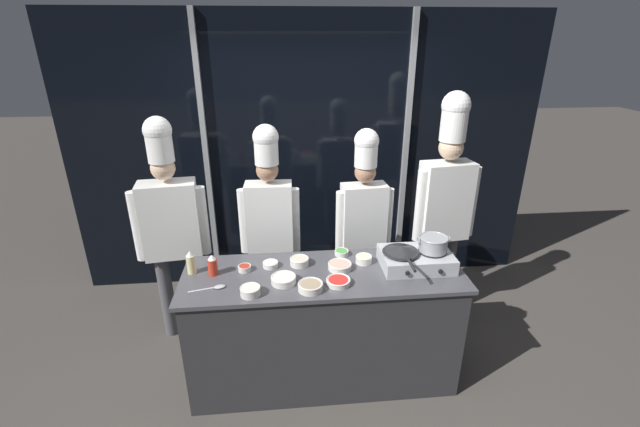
{
  "coord_description": "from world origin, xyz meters",
  "views": [
    {
      "loc": [
        -0.28,
        -2.6,
        2.49
      ],
      "look_at": [
        0.0,
        0.25,
        1.27
      ],
      "focal_mm": 24.0,
      "sensor_mm": 36.0,
      "label": 1
    }
  ],
  "objects_px": {
    "prep_bowl_rice": "(283,279)",
    "chef_sous": "(269,215)",
    "prep_bowl_bean_sprouts": "(250,290)",
    "chef_head": "(171,220)",
    "stock_pot": "(433,243)",
    "chef_pastry": "(445,196)",
    "prep_bowl_mushrooms": "(310,286)",
    "chef_line": "(363,215)",
    "prep_bowl_noodles": "(364,259)",
    "squeeze_bottle_chili": "(213,265)",
    "serving_spoon_slotted": "(214,288)",
    "frying_pan": "(401,249)",
    "portable_stove": "(416,259)",
    "prep_bowl_shrimp": "(340,266)",
    "prep_bowl_scallions": "(342,252)",
    "prep_bowl_chicken": "(299,261)",
    "prep_bowl_bell_pepper": "(338,281)",
    "prep_bowl_garlic": "(270,264)",
    "prep_bowl_chili_flakes": "(245,268)",
    "squeeze_bottle_oil": "(191,263)"
  },
  "relations": [
    {
      "from": "squeeze_bottle_oil",
      "to": "chef_head",
      "type": "xyz_separation_m",
      "value": [
        -0.25,
        0.56,
        0.09
      ]
    },
    {
      "from": "prep_bowl_mushrooms",
      "to": "chef_line",
      "type": "xyz_separation_m",
      "value": [
        0.52,
        0.89,
        0.1
      ]
    },
    {
      "from": "squeeze_bottle_chili",
      "to": "prep_bowl_bell_pepper",
      "type": "bearing_deg",
      "value": -13.61
    },
    {
      "from": "prep_bowl_scallions",
      "to": "chef_pastry",
      "type": "distance_m",
      "value": 1.06
    },
    {
      "from": "chef_line",
      "to": "squeeze_bottle_oil",
      "type": "bearing_deg",
      "value": 19.4
    },
    {
      "from": "prep_bowl_noodles",
      "to": "portable_stove",
      "type": "bearing_deg",
      "value": -13.29
    },
    {
      "from": "prep_bowl_rice",
      "to": "serving_spoon_slotted",
      "type": "relative_size",
      "value": 0.71
    },
    {
      "from": "prep_bowl_scallions",
      "to": "chef_sous",
      "type": "relative_size",
      "value": 0.06
    },
    {
      "from": "prep_bowl_garlic",
      "to": "prep_bowl_mushrooms",
      "type": "xyz_separation_m",
      "value": [
        0.27,
        -0.33,
        0.01
      ]
    },
    {
      "from": "chef_head",
      "to": "chef_line",
      "type": "relative_size",
      "value": 1.07
    },
    {
      "from": "prep_bowl_rice",
      "to": "chef_sous",
      "type": "bearing_deg",
      "value": 96.93
    },
    {
      "from": "chef_line",
      "to": "prep_bowl_scallions",
      "type": "bearing_deg",
      "value": 55.62
    },
    {
      "from": "frying_pan",
      "to": "prep_bowl_mushrooms",
      "type": "xyz_separation_m",
      "value": [
        -0.67,
        -0.23,
        -0.11
      ]
    },
    {
      "from": "frying_pan",
      "to": "serving_spoon_slotted",
      "type": "distance_m",
      "value": 1.32
    },
    {
      "from": "prep_bowl_bell_pepper",
      "to": "chef_sous",
      "type": "xyz_separation_m",
      "value": [
        -0.47,
        0.85,
        0.14
      ]
    },
    {
      "from": "prep_bowl_shrimp",
      "to": "prep_bowl_mushrooms",
      "type": "distance_m",
      "value": 0.34
    },
    {
      "from": "stock_pot",
      "to": "chef_pastry",
      "type": "bearing_deg",
      "value": 63.65
    },
    {
      "from": "prep_bowl_noodles",
      "to": "squeeze_bottle_chili",
      "type": "bearing_deg",
      "value": -176.65
    },
    {
      "from": "serving_spoon_slotted",
      "to": "prep_bowl_shrimp",
      "type": "bearing_deg",
      "value": 11.58
    },
    {
      "from": "prep_bowl_chili_flakes",
      "to": "prep_bowl_shrimp",
      "type": "bearing_deg",
      "value": -3.22
    },
    {
      "from": "squeeze_bottle_chili",
      "to": "prep_bowl_mushrooms",
      "type": "height_order",
      "value": "squeeze_bottle_chili"
    },
    {
      "from": "portable_stove",
      "to": "prep_bowl_chicken",
      "type": "xyz_separation_m",
      "value": [
        -0.84,
        0.1,
        -0.03
      ]
    },
    {
      "from": "frying_pan",
      "to": "chef_head",
      "type": "relative_size",
      "value": 0.24
    },
    {
      "from": "prep_bowl_bell_pepper",
      "to": "prep_bowl_noodles",
      "type": "relative_size",
      "value": 1.38
    },
    {
      "from": "prep_bowl_scallions",
      "to": "prep_bowl_shrimp",
      "type": "bearing_deg",
      "value": -101.83
    },
    {
      "from": "prep_bowl_chili_flakes",
      "to": "chef_sous",
      "type": "height_order",
      "value": "chef_sous"
    },
    {
      "from": "squeeze_bottle_oil",
      "to": "serving_spoon_slotted",
      "type": "height_order",
      "value": "squeeze_bottle_oil"
    },
    {
      "from": "prep_bowl_rice",
      "to": "prep_bowl_noodles",
      "type": "height_order",
      "value": "prep_bowl_noodles"
    },
    {
      "from": "prep_bowl_garlic",
      "to": "chef_sous",
      "type": "height_order",
      "value": "chef_sous"
    },
    {
      "from": "prep_bowl_rice",
      "to": "squeeze_bottle_chili",
      "type": "bearing_deg",
      "value": 162.14
    },
    {
      "from": "prep_bowl_bell_pepper",
      "to": "prep_bowl_noodles",
      "type": "distance_m",
      "value": 0.35
    },
    {
      "from": "prep_bowl_shrimp",
      "to": "chef_head",
      "type": "xyz_separation_m",
      "value": [
        -1.3,
        0.61,
        0.15
      ]
    },
    {
      "from": "prep_bowl_mushrooms",
      "to": "prep_bowl_chili_flakes",
      "type": "distance_m",
      "value": 0.53
    },
    {
      "from": "prep_bowl_chicken",
      "to": "prep_bowl_bell_pepper",
      "type": "distance_m",
      "value": 0.38
    },
    {
      "from": "prep_bowl_shrimp",
      "to": "prep_bowl_noodles",
      "type": "xyz_separation_m",
      "value": [
        0.19,
        0.07,
        0.01
      ]
    },
    {
      "from": "chef_pastry",
      "to": "prep_bowl_rice",
      "type": "bearing_deg",
      "value": 22.08
    },
    {
      "from": "prep_bowl_bean_sprouts",
      "to": "chef_head",
      "type": "relative_size",
      "value": 0.07
    },
    {
      "from": "prep_bowl_rice",
      "to": "chef_line",
      "type": "distance_m",
      "value": 1.06
    },
    {
      "from": "squeeze_bottle_chili",
      "to": "chef_line",
      "type": "xyz_separation_m",
      "value": [
        1.18,
        0.63,
        0.06
      ]
    },
    {
      "from": "chef_line",
      "to": "chef_head",
      "type": "bearing_deg",
      "value": -3.5
    },
    {
      "from": "prep_bowl_shrimp",
      "to": "prep_bowl_noodles",
      "type": "relative_size",
      "value": 1.41
    },
    {
      "from": "frying_pan",
      "to": "chef_pastry",
      "type": "distance_m",
      "value": 0.85
    },
    {
      "from": "stock_pot",
      "to": "prep_bowl_bean_sprouts",
      "type": "xyz_separation_m",
      "value": [
        -1.29,
        -0.26,
        -0.14
      ]
    },
    {
      "from": "prep_bowl_mushrooms",
      "to": "prep_bowl_shrimp",
      "type": "bearing_deg",
      "value": 47.7
    },
    {
      "from": "squeeze_bottle_chili",
      "to": "prep_bowl_rice",
      "type": "distance_m",
      "value": 0.52
    },
    {
      "from": "portable_stove",
      "to": "prep_bowl_noodles",
      "type": "xyz_separation_m",
      "value": [
        -0.37,
        0.09,
        -0.03
      ]
    },
    {
      "from": "portable_stove",
      "to": "frying_pan",
      "type": "bearing_deg",
      "value": -177.9
    },
    {
      "from": "prep_bowl_mushrooms",
      "to": "prep_bowl_rice",
      "type": "bearing_deg",
      "value": 149.27
    },
    {
      "from": "squeeze_bottle_chili",
      "to": "chef_sous",
      "type": "relative_size",
      "value": 0.08
    },
    {
      "from": "prep_bowl_bell_pepper",
      "to": "frying_pan",
      "type": "bearing_deg",
      "value": 20.74
    }
  ]
}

